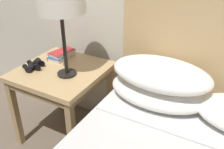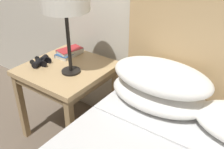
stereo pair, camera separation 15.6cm
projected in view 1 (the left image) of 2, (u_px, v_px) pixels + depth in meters
name	position (u px, v px, depth m)	size (l,w,h in m)	color
nightstand	(62.00, 79.00, 1.88)	(0.58, 0.58, 0.59)	tan
table_lamp	(60.00, 1.00, 1.53)	(0.30, 0.30, 0.59)	black
book_on_nightstand	(62.00, 56.00, 2.00)	(0.12, 0.21, 0.03)	silver
book_stacked_on_top	(62.00, 52.00, 1.98)	(0.15, 0.20, 0.03)	silver
binoculars_pair	(34.00, 65.00, 1.84)	(0.15, 0.16, 0.05)	black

